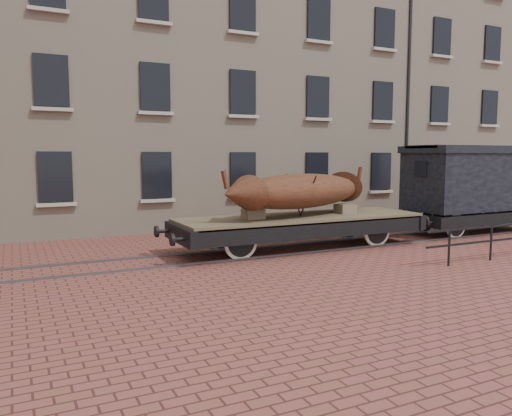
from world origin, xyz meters
name	(u,v)px	position (x,y,z in m)	size (l,w,h in m)	color
ground	(280,251)	(0.00, 0.00, 0.00)	(90.00, 90.00, 0.00)	brown
warehouse_cream	(237,73)	(3.00, 9.99, 7.00)	(40.00, 10.19, 14.00)	beige
rail_track	(280,250)	(0.00, 0.00, 0.03)	(30.00, 1.52, 0.06)	#59595E
flatcar_wagon	(301,222)	(0.74, 0.00, 0.83)	(8.84, 2.40, 1.33)	brown
iron_boat	(301,191)	(0.71, 0.00, 1.82)	(6.09, 3.07, 1.49)	brown
goods_van	(476,178)	(8.37, 0.00, 2.05)	(6.33, 2.31, 3.28)	black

